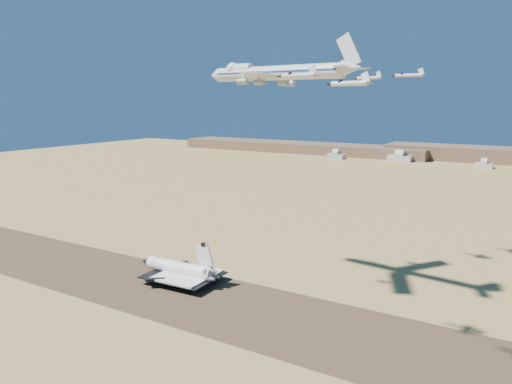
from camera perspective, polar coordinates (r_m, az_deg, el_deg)
The scene contains 12 objects.
ground at distance 202.50m, azimuth -5.82°, elevation -12.19°, with size 1200.00×1200.00×0.00m, color tan.
runway at distance 202.49m, azimuth -5.82°, elevation -12.18°, with size 600.00×50.00×0.06m, color #4F3A27.
hangars at distance 655.14m, azimuth 15.62°, elevation 3.77°, with size 200.50×29.50×30.00m.
shuttle at distance 221.33m, azimuth -8.78°, elevation -8.76°, with size 40.30×25.61×19.85m.
carrier_747 at distance 203.95m, azimuth 1.76°, elevation 13.44°, with size 72.23×55.44×17.94m.
crew_a at distance 214.22m, azimuth -8.30°, elevation -10.66°, with size 0.67×0.44×1.84m, color #C1520B.
crew_b at distance 211.21m, azimuth -8.51°, elevation -11.00°, with size 0.83×0.48×1.70m, color #C1520B.
crew_c at distance 210.86m, azimuth -8.79°, elevation -11.05°, with size 0.96×0.49×1.65m, color #C1520B.
chase_jet_a at distance 147.80m, azimuth 4.74°, elevation 13.13°, with size 14.05×7.75×3.51m.
chase_jet_b at distance 131.63m, azimuth 10.53°, elevation 12.12°, with size 13.86×8.04×3.53m.
chase_jet_c at distance 233.39m, azimuth 12.68°, elevation 12.62°, with size 14.30×8.03×3.59m.
chase_jet_d at distance 246.59m, azimuth 16.98°, elevation 12.65°, with size 16.06×8.49×4.00m.
Camera 1 is at (114.37, -147.67, 78.22)m, focal length 35.00 mm.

